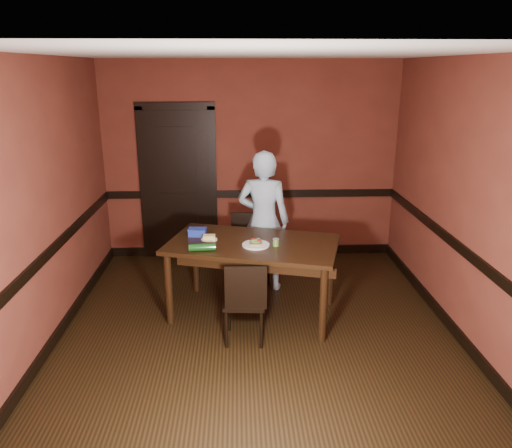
{
  "coord_description": "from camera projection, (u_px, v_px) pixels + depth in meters",
  "views": [
    {
      "loc": [
        -0.18,
        -4.53,
        2.58
      ],
      "look_at": [
        0.0,
        0.35,
        1.05
      ],
      "focal_mm": 35.0,
      "sensor_mm": 36.0,
      "label": 1
    }
  ],
  "objects": [
    {
      "name": "cheese_saucer",
      "position": [
        209.0,
        238.0,
        5.32
      ],
      "size": [
        0.17,
        0.17,
        0.05
      ],
      "rotation": [
        0.0,
        0.0,
        -0.37
      ],
      "color": "white",
      "rests_on": "dining_table"
    },
    {
      "name": "baseboard_left",
      "position": [
        60.0,
        331.0,
        5.01
      ],
      "size": [
        0.03,
        4.5,
        0.12
      ],
      "primitive_type": "cube",
      "color": "black",
      "rests_on": "ground"
    },
    {
      "name": "dining_table",
      "position": [
        253.0,
        278.0,
        5.38
      ],
      "size": [
        1.96,
        1.42,
        0.82
      ],
      "primitive_type": "cube",
      "rotation": [
        0.0,
        0.0,
        -0.27
      ],
      "color": "black",
      "rests_on": "floor"
    },
    {
      "name": "wall_front",
      "position": [
        275.0,
        320.0,
        2.55
      ],
      "size": [
        4.0,
        0.02,
        2.7
      ],
      "primitive_type": "cube",
      "color": "maroon",
      "rests_on": "ground"
    },
    {
      "name": "person",
      "position": [
        263.0,
        221.0,
        5.91
      ],
      "size": [
        0.69,
        0.53,
        1.69
      ],
      "primitive_type": "imported",
      "rotation": [
        0.0,
        0.0,
        2.93
      ],
      "color": "#9DBFD6",
      "rests_on": "floor"
    },
    {
      "name": "ceiling",
      "position": [
        258.0,
        53.0,
        4.29
      ],
      "size": [
        4.0,
        4.5,
        0.01
      ],
      "primitive_type": "cube",
      "color": "silver",
      "rests_on": "ground"
    },
    {
      "name": "wall_back",
      "position": [
        251.0,
        162.0,
        6.84
      ],
      "size": [
        4.0,
        0.02,
        2.7
      ],
      "primitive_type": "cube",
      "color": "maroon",
      "rests_on": "ground"
    },
    {
      "name": "food_tub",
      "position": [
        197.0,
        232.0,
        5.44
      ],
      "size": [
        0.21,
        0.15,
        0.08
      ],
      "rotation": [
        0.0,
        0.0,
        -0.1
      ],
      "color": "#243BB1",
      "rests_on": "dining_table"
    },
    {
      "name": "door",
      "position": [
        178.0,
        181.0,
        6.84
      ],
      "size": [
        1.05,
        0.07,
        2.2
      ],
      "color": "black",
      "rests_on": "ground"
    },
    {
      "name": "wrapped_veg",
      "position": [
        202.0,
        247.0,
        4.99
      ],
      "size": [
        0.27,
        0.1,
        0.08
      ],
      "primitive_type": "cylinder",
      "rotation": [
        0.0,
        1.57,
        0.09
      ],
      "color": "#0F3D11",
      "rests_on": "dining_table"
    },
    {
      "name": "wall_right",
      "position": [
        466.0,
        203.0,
        4.76
      ],
      "size": [
        0.02,
        4.5,
        2.7
      ],
      "primitive_type": "cube",
      "color": "maroon",
      "rests_on": "ground"
    },
    {
      "name": "wall_left",
      "position": [
        42.0,
        207.0,
        4.62
      ],
      "size": [
        0.02,
        4.5,
        2.7
      ],
      "primitive_type": "cube",
      "color": "maroon",
      "rests_on": "ground"
    },
    {
      "name": "floor",
      "position": [
        257.0,
        332.0,
        5.09
      ],
      "size": [
        4.0,
        4.5,
        0.01
      ],
      "primitive_type": "cube",
      "color": "black",
      "rests_on": "ground"
    },
    {
      "name": "baseboard_back",
      "position": [
        251.0,
        250.0,
        7.21
      ],
      "size": [
        4.0,
        0.03,
        0.12
      ],
      "primitive_type": "cube",
      "color": "black",
      "rests_on": "ground"
    },
    {
      "name": "chair_near",
      "position": [
        244.0,
        300.0,
        4.85
      ],
      "size": [
        0.42,
        0.42,
        0.84
      ],
      "primitive_type": null,
      "rotation": [
        0.0,
        0.0,
        3.08
      ],
      "color": "black",
      "rests_on": "floor"
    },
    {
      "name": "dado_right",
      "position": [
        459.0,
        247.0,
        4.9
      ],
      "size": [
        0.03,
        4.5,
        0.1
      ],
      "primitive_type": "cube",
      "color": "black",
      "rests_on": "ground"
    },
    {
      "name": "sauce_jar",
      "position": [
        276.0,
        242.0,
        5.13
      ],
      "size": [
        0.07,
        0.07,
        0.08
      ],
      "rotation": [
        0.0,
        0.0,
        -0.38
      ],
      "color": "#578335",
      "rests_on": "dining_table"
    },
    {
      "name": "sandwich_plate",
      "position": [
        256.0,
        244.0,
        5.14
      ],
      "size": [
        0.28,
        0.28,
        0.07
      ],
      "rotation": [
        0.0,
        0.0,
        -0.0
      ],
      "color": "white",
      "rests_on": "dining_table"
    },
    {
      "name": "dado_left",
      "position": [
        50.0,
        252.0,
        4.75
      ],
      "size": [
        0.03,
        4.5,
        0.1
      ],
      "primitive_type": "cube",
      "color": "black",
      "rests_on": "ground"
    },
    {
      "name": "baseboard_right",
      "position": [
        449.0,
        323.0,
        5.15
      ],
      "size": [
        0.03,
        4.5,
        0.12
      ],
      "primitive_type": "cube",
      "color": "black",
      "rests_on": "ground"
    },
    {
      "name": "chair_far",
      "position": [
        252.0,
        254.0,
        5.93
      ],
      "size": [
        0.49,
        0.49,
        0.92
      ],
      "primitive_type": null,
      "rotation": [
        0.0,
        0.0,
        -0.14
      ],
      "color": "black",
      "rests_on": "floor"
    },
    {
      "name": "dado_back",
      "position": [
        251.0,
        194.0,
        6.96
      ],
      "size": [
        4.0,
        0.03,
        0.1
      ],
      "primitive_type": "cube",
      "color": "black",
      "rests_on": "ground"
    }
  ]
}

